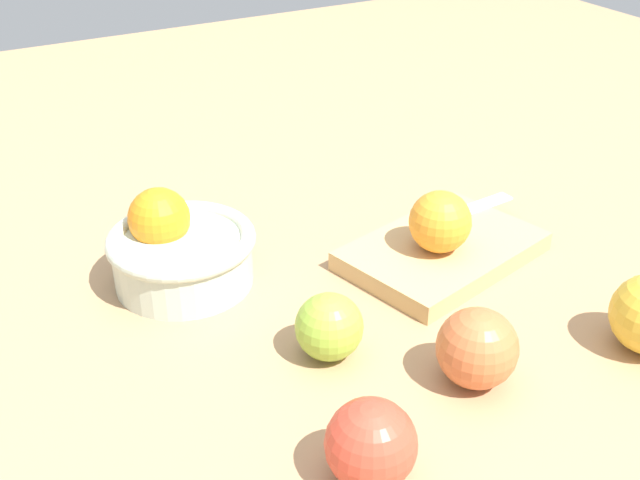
{
  "coord_description": "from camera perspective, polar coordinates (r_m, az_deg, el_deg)",
  "views": [
    {
      "loc": [
        -0.42,
        -0.59,
        0.5
      ],
      "look_at": [
        -0.04,
        0.11,
        0.04
      ],
      "focal_mm": 44.18,
      "sensor_mm": 36.0,
      "label": 1
    }
  ],
  "objects": [
    {
      "name": "ground_plane",
      "position": [
        0.88,
        5.78,
        -4.64
      ],
      "size": [
        2.4,
        2.4,
        0.0
      ],
      "primitive_type": "plane",
      "color": "tan"
    },
    {
      "name": "bowl",
      "position": [
        0.91,
        -10.18,
        -0.68
      ],
      "size": [
        0.17,
        0.17,
        0.11
      ],
      "color": "beige",
      "rests_on": "ground_plane"
    },
    {
      "name": "cutting_board",
      "position": [
        0.96,
        8.85,
        -0.8
      ],
      "size": [
        0.26,
        0.21,
        0.02
      ],
      "primitive_type": "cube",
      "rotation": [
        0.0,
        0.0,
        0.25
      ],
      "color": "tan",
      "rests_on": "ground_plane"
    },
    {
      "name": "orange_on_board",
      "position": [
        0.92,
        8.7,
        1.32
      ],
      "size": [
        0.07,
        0.07,
        0.07
      ],
      "primitive_type": "sphere",
      "color": "orange",
      "rests_on": "cutting_board"
    },
    {
      "name": "knife",
      "position": [
        1.01,
        9.53,
        1.91
      ],
      "size": [
        0.16,
        0.03,
        0.01
      ],
      "color": "silver",
      "rests_on": "cutting_board"
    },
    {
      "name": "apple_front_center",
      "position": [
        0.76,
        11.32,
        -7.69
      ],
      "size": [
        0.08,
        0.08,
        0.08
      ],
      "primitive_type": "sphere",
      "color": "#CC6638",
      "rests_on": "ground_plane"
    },
    {
      "name": "apple_front_left",
      "position": [
        0.66,
        3.71,
        -14.53
      ],
      "size": [
        0.08,
        0.08,
        0.08
      ],
      "primitive_type": "sphere",
      "color": "#D6422D",
      "rests_on": "ground_plane"
    },
    {
      "name": "apple_front_left_2",
      "position": [
        0.78,
        0.67,
        -6.3
      ],
      "size": [
        0.07,
        0.07,
        0.07
      ],
      "primitive_type": "sphere",
      "color": "#8EB738",
      "rests_on": "ground_plane"
    }
  ]
}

